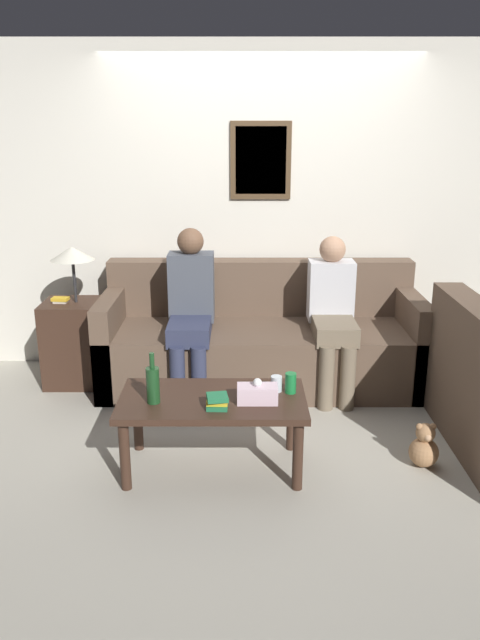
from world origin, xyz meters
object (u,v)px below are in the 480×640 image
drinking_glass (276,384)px  teddy_bear (424,447)px  person_right (332,310)px  coffee_table (212,408)px  wine_bottle (153,384)px  person_left (190,306)px  couch_main (260,343)px

drinking_glass → teddy_bear: (0.89, -0.07, -0.38)m
drinking_glass → person_right: person_right is taller
coffee_table → wine_bottle: wine_bottle is taller
person_right → coffee_table: bearing=-126.5°
drinking_glass → person_right: (0.48, 1.06, 0.14)m
person_right → person_left: bearing=-179.9°
couch_main → drinking_glass: bearing=-87.6°
coffee_table → couch_main: bearing=76.3°
coffee_table → person_left: (-0.21, 1.15, 0.28)m
person_left → teddy_bear: (1.47, -1.13, -0.55)m
person_left → teddy_bear: person_left is taller
wine_bottle → drinking_glass: 0.73m
teddy_bear → couch_main: bearing=125.7°
couch_main → wine_bottle: bearing=-115.2°
couch_main → person_left: person_left is taller
couch_main → teddy_bear: couch_main is taller
drinking_glass → person_right: bearing=65.8°
coffee_table → wine_bottle: bearing=-168.7°
drinking_glass → person_left: size_ratio=0.08×
person_right → teddy_bear: size_ratio=4.20×
wine_bottle → drinking_glass: bearing=12.6°
person_left → teddy_bear: bearing=-37.5°
couch_main → coffee_table: (-0.32, -1.33, 0.07)m
drinking_glass → person_left: (-0.58, 1.06, 0.17)m
drinking_glass → teddy_bear: size_ratio=0.34×
drinking_glass → teddy_bear: bearing=-4.6°
teddy_bear → drinking_glass: bearing=175.4°
coffee_table → drinking_glass: 0.40m
couch_main → coffee_table: size_ratio=2.26×
coffee_table → teddy_bear: (1.27, 0.02, -0.27)m
couch_main → teddy_bear: (0.94, -1.31, -0.20)m
person_left → person_right: 1.06m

